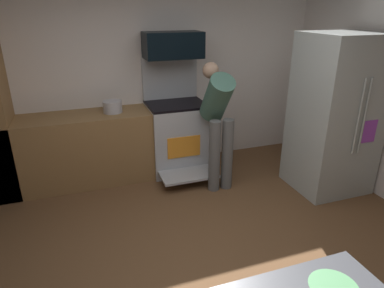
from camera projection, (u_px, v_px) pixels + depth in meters
ground_plane at (199, 266)px, 3.04m from camera, size 5.20×4.80×0.02m
wall_back at (140, 73)px, 4.59m from camera, size 5.20×0.12×2.60m
lower_cabinet_run at (79, 150)px, 4.33m from camera, size 2.40×0.60×0.90m
oven_range at (177, 134)px, 4.68m from camera, size 0.76×1.03×1.52m
microwave at (173, 45)px, 4.32m from camera, size 0.74×0.38×0.33m
refrigerator at (335, 115)px, 4.05m from camera, size 0.85×0.79×1.88m
person_cook at (218, 117)px, 4.10m from camera, size 0.31×0.61×1.52m
stock_pot at (113, 107)px, 4.27m from camera, size 0.24×0.24×0.15m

